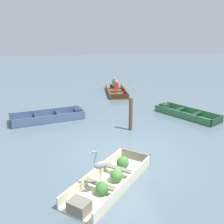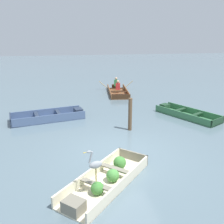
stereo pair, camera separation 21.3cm
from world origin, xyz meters
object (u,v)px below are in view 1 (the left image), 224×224
object	(u,v)px
rowboat_wooden_brown_with_crew	(116,90)
mooring_post	(131,114)
skiff_slate_blue_near_moored	(51,117)
heron_on_dinghy	(100,164)
dinghy_cream_foreground	(110,180)
skiff_green_mid_moored	(184,113)

from	to	relation	value
rowboat_wooden_brown_with_crew	mooring_post	world-z (taller)	mooring_post
skiff_slate_blue_near_moored	heron_on_dinghy	distance (m)	6.22
dinghy_cream_foreground	skiff_green_mid_moored	bearing A→B (deg)	47.03
dinghy_cream_foreground	heron_on_dinghy	bearing A→B (deg)	-127.45
heron_on_dinghy	mooring_post	xyz separation A→B (m)	(1.89, 4.10, -0.21)
dinghy_cream_foreground	skiff_slate_blue_near_moored	size ratio (longest dim) A/B	0.85
dinghy_cream_foreground	rowboat_wooden_brown_with_crew	distance (m)	10.68
skiff_slate_blue_near_moored	rowboat_wooden_brown_with_crew	bearing A→B (deg)	49.50
dinghy_cream_foreground	heron_on_dinghy	xyz separation A→B (m)	(-0.33, -0.43, 0.73)
heron_on_dinghy	skiff_green_mid_moored	bearing A→B (deg)	47.43
skiff_green_mid_moored	mooring_post	size ratio (longest dim) A/B	2.40
dinghy_cream_foreground	mooring_post	bearing A→B (deg)	66.89
skiff_slate_blue_near_moored	skiff_green_mid_moored	size ratio (longest dim) A/B	1.06
rowboat_wooden_brown_with_crew	mooring_post	size ratio (longest dim) A/B	2.57
skiff_slate_blue_near_moored	skiff_green_mid_moored	bearing A→B (deg)	-5.94
mooring_post	heron_on_dinghy	bearing A→B (deg)	-114.81
dinghy_cream_foreground	rowboat_wooden_brown_with_crew	world-z (taller)	rowboat_wooden_brown_with_crew
skiff_green_mid_moored	skiff_slate_blue_near_moored	bearing A→B (deg)	174.06
mooring_post	skiff_slate_blue_near_moored	bearing A→B (deg)	149.07
skiff_green_mid_moored	heron_on_dinghy	xyz separation A→B (m)	(-4.94, -5.38, 0.77)
dinghy_cream_foreground	skiff_green_mid_moored	size ratio (longest dim) A/B	0.89
skiff_slate_blue_near_moored	heron_on_dinghy	bearing A→B (deg)	-77.49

